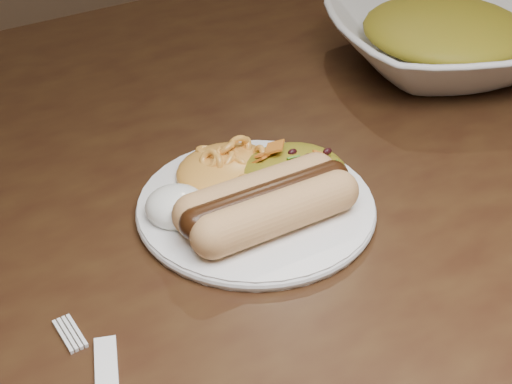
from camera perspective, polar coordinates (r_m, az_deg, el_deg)
table at (r=0.71m, az=-6.53°, el=-6.08°), size 1.60×0.90×0.75m
plate at (r=0.62m, az=0.00°, el=-1.16°), size 0.25×0.25×0.01m
hotdog at (r=0.58m, az=0.92°, el=-0.78°), size 0.13×0.07×0.04m
mac_and_cheese at (r=0.64m, az=-2.32°, el=2.77°), size 0.12×0.11×0.04m
sour_cream at (r=0.59m, az=-6.46°, el=-0.56°), size 0.06×0.06×0.03m
taco_salad at (r=0.63m, az=3.01°, el=2.05°), size 0.10×0.10×0.04m
serving_bowl at (r=0.88m, az=14.80°, el=11.62°), size 0.34×0.34×0.07m
bowl_filling at (r=0.88m, az=14.97°, el=12.64°), size 0.25×0.25×0.05m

